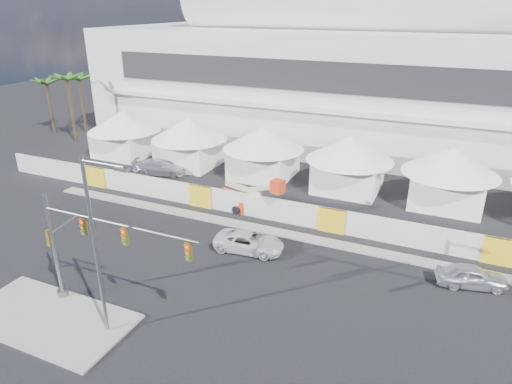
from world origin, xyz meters
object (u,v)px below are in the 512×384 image
at_px(pickup_curb, 249,242).
at_px(boom_lift, 240,198).
at_px(lot_car_c, 159,167).
at_px(streetlight_median, 98,237).
at_px(sedan_silver, 472,276).
at_px(traffic_mast, 83,248).

xyz_separation_m(pickup_curb, boom_lift, (-3.96, 6.57, 0.30)).
xyz_separation_m(lot_car_c, boom_lift, (11.67, -4.30, 0.21)).
height_order(streetlight_median, boom_lift, streetlight_median).
bearing_deg(pickup_curb, lot_car_c, 48.84).
height_order(lot_car_c, boom_lift, boom_lift).
relative_size(sedan_silver, streetlight_median, 0.43).
bearing_deg(boom_lift, sedan_silver, 1.94).
bearing_deg(boom_lift, streetlight_median, -71.12).
relative_size(pickup_curb, lot_car_c, 0.92).
height_order(pickup_curb, boom_lift, boom_lift).
distance_m(sedan_silver, pickup_curb, 15.11).
distance_m(sedan_silver, traffic_mast, 24.12).
height_order(sedan_silver, streetlight_median, streetlight_median).
bearing_deg(traffic_mast, sedan_silver, 29.42).
xyz_separation_m(streetlight_median, boom_lift, (-0.81, 17.97, -4.97)).
relative_size(lot_car_c, traffic_mast, 0.53).
bearing_deg(pickup_curb, boom_lift, 24.73).
xyz_separation_m(lot_car_c, streetlight_median, (12.48, -22.27, 5.18)).
distance_m(pickup_curb, lot_car_c, 19.03).
bearing_deg(pickup_curb, traffic_mast, 143.63).
xyz_separation_m(sedan_silver, pickup_curb, (-15.02, -1.71, -0.03)).
relative_size(pickup_curb, traffic_mast, 0.49).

